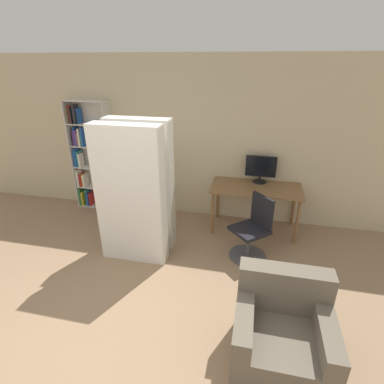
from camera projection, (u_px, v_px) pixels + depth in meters
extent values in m
plane|color=#937556|center=(96.00, 362.00, 2.81)|extent=(16.00, 16.00, 0.00)
cube|color=#C6B793|center=(180.00, 140.00, 5.08)|extent=(8.00, 0.06, 2.70)
cube|color=brown|center=(256.00, 188.00, 4.72)|extent=(1.41, 0.69, 0.03)
cylinder|color=brown|center=(212.00, 213.00, 4.75)|extent=(0.05, 0.05, 0.72)
cylinder|color=brown|center=(297.00, 222.00, 4.49)|extent=(0.05, 0.05, 0.72)
cylinder|color=brown|center=(218.00, 198.00, 5.26)|extent=(0.05, 0.05, 0.72)
cylinder|color=brown|center=(294.00, 205.00, 5.00)|extent=(0.05, 0.05, 0.72)
cylinder|color=black|center=(259.00, 182.00, 4.90)|extent=(0.21, 0.21, 0.02)
cylinder|color=black|center=(260.00, 178.00, 4.88)|extent=(0.04, 0.04, 0.09)
cube|color=black|center=(261.00, 166.00, 4.80)|extent=(0.49, 0.02, 0.35)
cube|color=black|center=(261.00, 166.00, 4.79)|extent=(0.46, 0.03, 0.32)
cylinder|color=#4C4C51|center=(247.00, 255.00, 4.30)|extent=(0.52, 0.52, 0.03)
cylinder|color=#4C4C51|center=(248.00, 243.00, 4.22)|extent=(0.05, 0.05, 0.38)
cube|color=black|center=(249.00, 230.00, 4.13)|extent=(0.62, 0.62, 0.05)
cube|color=black|center=(262.00, 211.00, 4.12)|extent=(0.30, 0.32, 0.45)
cube|color=beige|center=(75.00, 156.00, 5.47)|extent=(0.02, 0.26, 1.97)
cube|color=beige|center=(111.00, 158.00, 5.33)|extent=(0.02, 0.26, 1.97)
cube|color=beige|center=(96.00, 155.00, 5.51)|extent=(0.75, 0.02, 1.97)
cube|color=beige|center=(100.00, 205.00, 5.79)|extent=(0.71, 0.22, 0.02)
cube|color=beige|center=(97.00, 187.00, 5.64)|extent=(0.71, 0.22, 0.02)
cube|color=beige|center=(94.00, 167.00, 5.48)|extent=(0.71, 0.22, 0.02)
cube|color=beige|center=(91.00, 146.00, 5.32)|extent=(0.71, 0.22, 0.02)
cube|color=beige|center=(88.00, 124.00, 5.16)|extent=(0.71, 0.22, 0.02)
cube|color=beige|center=(85.00, 101.00, 5.00)|extent=(0.71, 0.22, 0.02)
cube|color=#287A38|center=(82.00, 196.00, 5.76)|extent=(0.03, 0.13, 0.34)
cube|color=gold|center=(85.00, 197.00, 5.79)|extent=(0.03, 0.19, 0.27)
cube|color=#287A38|center=(88.00, 196.00, 5.82)|extent=(0.04, 0.13, 0.30)
cube|color=teal|center=(88.00, 196.00, 5.78)|extent=(0.02, 0.14, 0.31)
cube|color=#1E4C9E|center=(89.00, 199.00, 5.76)|extent=(0.04, 0.17, 0.25)
cube|color=red|center=(92.00, 198.00, 5.77)|extent=(0.02, 0.19, 0.25)
cube|color=silver|center=(79.00, 177.00, 5.61)|extent=(0.04, 0.16, 0.32)
cube|color=red|center=(83.00, 179.00, 5.65)|extent=(0.03, 0.18, 0.23)
cube|color=gold|center=(84.00, 179.00, 5.64)|extent=(0.03, 0.15, 0.23)
cube|color=silver|center=(86.00, 180.00, 5.62)|extent=(0.04, 0.17, 0.23)
cube|color=#1E4C9E|center=(77.00, 158.00, 5.48)|extent=(0.04, 0.19, 0.29)
cube|color=#1E4C9E|center=(78.00, 157.00, 5.44)|extent=(0.02, 0.15, 0.34)
cube|color=teal|center=(80.00, 158.00, 5.47)|extent=(0.03, 0.17, 0.28)
cube|color=silver|center=(81.00, 160.00, 5.44)|extent=(0.03, 0.14, 0.25)
cube|color=#232328|center=(74.00, 138.00, 5.35)|extent=(0.02, 0.15, 0.24)
cube|color=#7A2D84|center=(75.00, 138.00, 5.34)|extent=(0.02, 0.13, 0.25)
cube|color=#1E4C9E|center=(77.00, 136.00, 5.32)|extent=(0.03, 0.16, 0.33)
cube|color=#7A2D84|center=(78.00, 137.00, 5.31)|extent=(0.03, 0.16, 0.27)
cube|color=brown|center=(79.00, 139.00, 5.30)|extent=(0.02, 0.14, 0.22)
cube|color=silver|center=(81.00, 137.00, 5.29)|extent=(0.03, 0.18, 0.31)
cube|color=teal|center=(83.00, 138.00, 5.28)|extent=(0.03, 0.13, 0.26)
cube|color=#1E4C9E|center=(84.00, 136.00, 5.25)|extent=(0.02, 0.19, 0.33)
cube|color=brown|center=(70.00, 115.00, 5.18)|extent=(0.02, 0.17, 0.26)
cube|color=red|center=(72.00, 114.00, 5.17)|extent=(0.02, 0.16, 0.30)
cube|color=#232328|center=(73.00, 115.00, 5.16)|extent=(0.03, 0.19, 0.26)
cube|color=#287A38|center=(75.00, 115.00, 5.15)|extent=(0.03, 0.13, 0.29)
cube|color=#232328|center=(76.00, 114.00, 5.09)|extent=(0.04, 0.14, 0.32)
cube|color=#1E4C9E|center=(79.00, 116.00, 5.14)|extent=(0.03, 0.12, 0.26)
cube|color=silver|center=(131.00, 196.00, 3.92)|extent=(0.91, 0.26, 1.90)
cube|color=beige|center=(164.00, 200.00, 3.83)|extent=(0.01, 0.26, 1.87)
cube|color=silver|center=(142.00, 185.00, 4.27)|extent=(0.91, 0.26, 1.90)
cube|color=beige|center=(172.00, 188.00, 4.18)|extent=(0.01, 0.26, 1.87)
cube|color=#665B4C|center=(280.00, 347.00, 2.72)|extent=(0.85, 0.80, 0.40)
cube|color=#665B4C|center=(284.00, 288.00, 2.81)|extent=(0.85, 0.20, 0.45)
cube|color=#665B4C|center=(244.00, 316.00, 2.66)|extent=(0.16, 0.80, 0.20)
cube|color=#665B4C|center=(327.00, 330.00, 2.53)|extent=(0.16, 0.80, 0.20)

